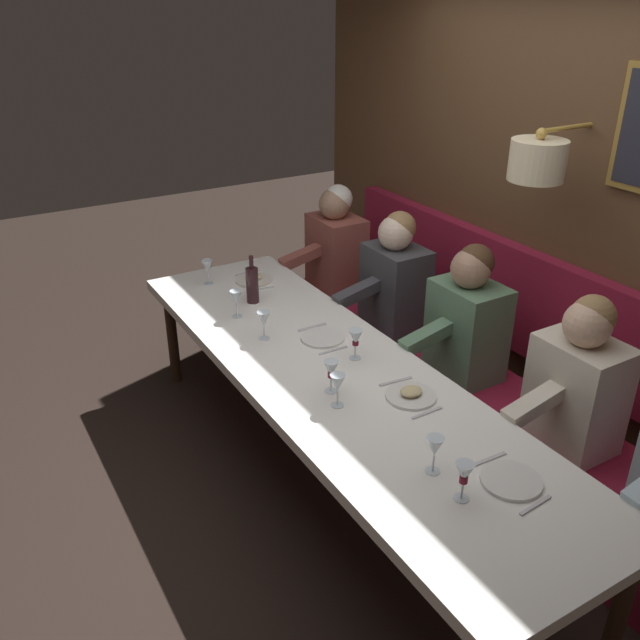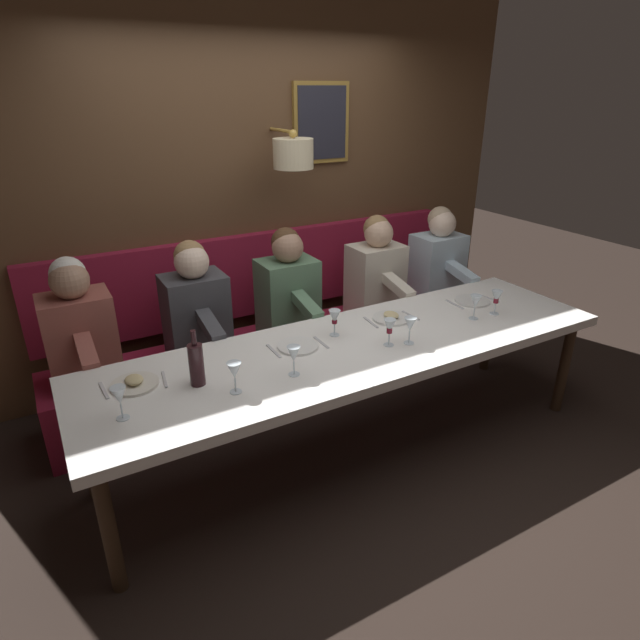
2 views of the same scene
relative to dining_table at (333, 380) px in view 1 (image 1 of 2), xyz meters
The scene contains 21 objects.
ground_plane 0.68m from the dining_table, ahead, with size 12.00×12.00×0.00m, color black.
dining_table is the anchor object (origin of this frame).
banquette_bench 1.00m from the dining_table, ahead, with size 0.52×3.41×0.45m, color maroon.
back_wall_panel 1.61m from the dining_table, ahead, with size 0.59×4.61×2.90m.
diner_near 1.17m from the dining_table, 40.76° to the right, with size 0.60×0.40×0.79m.
diner_middle 0.89m from the dining_table, ahead, with size 0.60×0.40×0.79m.
diner_far 1.12m from the dining_table, 37.81° to the left, with size 0.60×0.40×0.79m.
diner_farthest 1.66m from the dining_table, 57.76° to the left, with size 0.60×0.40×0.79m.
place_setting_0 0.35m from the dining_table, 68.17° to the left, with size 0.24×0.31×0.01m.
place_setting_1 1.25m from the dining_table, 82.89° to the left, with size 0.24×0.32×0.05m.
place_setting_2 0.44m from the dining_table, 64.59° to the right, with size 0.24×0.32×0.05m.
place_setting_3 1.08m from the dining_table, 81.97° to the right, with size 0.24×0.32×0.01m.
wine_glass_0 0.88m from the dining_table, 94.66° to the right, with size 0.07×0.07×0.16m.
wine_glass_1 0.26m from the dining_table, 125.44° to the right, with size 0.07×0.07×0.16m.
wine_glass_2 0.24m from the dining_table, 17.34° to the left, with size 0.07×0.07×0.16m.
wine_glass_3 0.53m from the dining_table, 106.70° to the left, with size 0.07×0.07×0.16m.
wine_glass_4 0.36m from the dining_table, 118.45° to the right, with size 0.07×0.07×0.16m.
wine_glass_5 1.06m from the dining_table, 94.32° to the right, with size 0.07×0.07×0.16m.
wine_glass_6 0.85m from the dining_table, 100.98° to the left, with size 0.07×0.07×0.16m.
wine_glass_7 1.36m from the dining_table, 95.02° to the left, with size 0.07×0.07×0.16m.
wine_bottle 0.97m from the dining_table, 89.43° to the left, with size 0.08×0.08×0.30m.
Camera 1 is at (-1.54, -2.45, 2.47)m, focal length 37.61 mm.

